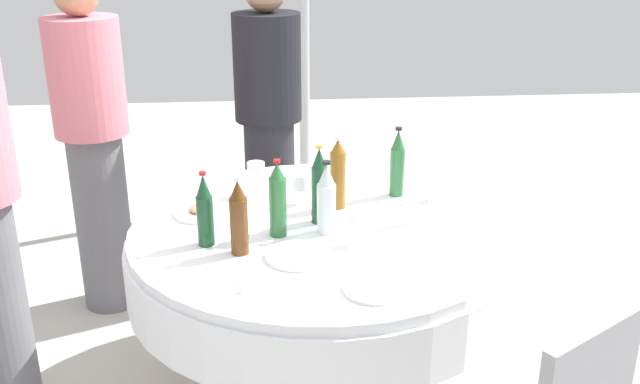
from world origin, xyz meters
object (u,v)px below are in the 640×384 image
(plate_rear, at_px, (297,256))
(wine_glass_mid, at_px, (434,179))
(wine_glass_front, at_px, (300,184))
(wine_glass_east, at_px, (411,200))
(wine_glass_north, at_px, (357,220))
(dining_table, at_px, (320,260))
(person_right, at_px, (269,125))
(person_west, at_px, (94,142))
(bottle_green_outer, at_px, (397,164))
(bottle_dark_green_right, at_px, (318,187))
(bottle_brown_mid, at_px, (239,218))
(bottle_clear_east, at_px, (326,200))
(bottle_green_far, at_px, (278,200))
(plate_north, at_px, (374,288))
(bottle_amber_west, at_px, (338,175))
(bottle_dark_green_front, at_px, (205,211))
(wine_glass_outer, at_px, (256,171))
(plate_south, at_px, (200,212))

(plate_rear, bearing_deg, wine_glass_mid, 129.59)
(wine_glass_front, xyz_separation_m, wine_glass_east, (0.24, 0.41, 0.01))
(wine_glass_north, bearing_deg, plate_rear, -66.56)
(dining_table, relative_size, wine_glass_east, 10.31)
(person_right, relative_size, person_west, 0.99)
(bottle_green_outer, bearing_deg, person_right, -145.55)
(dining_table, distance_m, person_right, 1.10)
(plate_rear, bearing_deg, bottle_dark_green_right, 162.00)
(dining_table, height_order, person_west, person_west)
(wine_glass_east, relative_size, person_west, 0.09)
(bottle_brown_mid, distance_m, bottle_clear_east, 0.35)
(bottle_dark_green_right, bearing_deg, person_right, -170.43)
(bottle_clear_east, relative_size, wine_glass_front, 2.20)
(bottle_green_far, relative_size, person_west, 0.18)
(wine_glass_mid, relative_size, plate_north, 0.68)
(bottle_dark_green_right, bearing_deg, bottle_amber_west, 147.87)
(bottle_dark_green_front, height_order, wine_glass_outer, bottle_dark_green_front)
(bottle_green_far, xyz_separation_m, wine_glass_outer, (-0.42, -0.08, -0.04))
(bottle_dark_green_right, distance_m, wine_glass_front, 0.21)
(bottle_amber_west, bearing_deg, wine_glass_north, 5.29)
(bottle_dark_green_front, xyz_separation_m, person_west, (-0.93, -0.58, -0.01))
(wine_glass_east, xyz_separation_m, wine_glass_north, (0.16, -0.23, -0.00))
(bottle_dark_green_right, relative_size, plate_north, 1.53)
(wine_glass_east, height_order, plate_north, wine_glass_east)
(bottle_brown_mid, relative_size, plate_north, 1.40)
(person_west, bearing_deg, person_right, -33.86)
(bottle_green_outer, relative_size, plate_north, 1.47)
(wine_glass_north, relative_size, person_west, 0.09)
(bottle_dark_green_front, relative_size, person_west, 0.17)
(dining_table, xyz_separation_m, wine_glass_north, (0.17, 0.12, 0.24))
(bottle_dark_green_front, xyz_separation_m, wine_glass_north, (0.04, 0.54, -0.03))
(bottle_green_far, bearing_deg, bottle_dark_green_right, 124.26)
(bottle_clear_east, distance_m, person_west, 1.33)
(bottle_dark_green_right, relative_size, bottle_brown_mid, 1.09)
(wine_glass_front, xyz_separation_m, person_right, (-0.83, -0.11, 0.01))
(plate_south, bearing_deg, bottle_dark_green_right, 76.51)
(wine_glass_east, bearing_deg, bottle_brown_mid, -73.08)
(dining_table, relative_size, wine_glass_outer, 10.40)
(wine_glass_east, xyz_separation_m, plate_south, (-0.16, -0.81, -0.09))
(wine_glass_outer, distance_m, person_west, 0.88)
(bottle_dark_green_right, distance_m, bottle_dark_green_front, 0.45)
(wine_glass_mid, bearing_deg, wine_glass_outer, -100.10)
(wine_glass_front, relative_size, plate_north, 0.63)
(wine_glass_mid, relative_size, plate_south, 0.67)
(wine_glass_front, bearing_deg, wine_glass_outer, -124.72)
(plate_rear, bearing_deg, bottle_brown_mid, -105.79)
(bottle_dark_green_front, xyz_separation_m, person_right, (-1.19, 0.25, -0.02))
(bottle_dark_green_right, relative_size, plate_south, 1.50)
(dining_table, height_order, bottle_green_outer, bottle_green_outer)
(wine_glass_outer, bearing_deg, plate_rear, 12.69)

